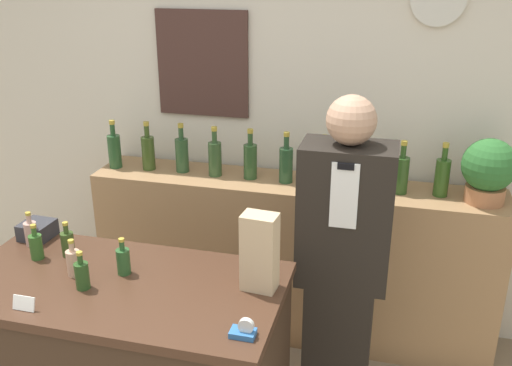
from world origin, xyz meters
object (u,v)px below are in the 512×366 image
potted_plant (488,169)px  shopkeeper (342,269)px  paper_bag (260,252)px  tape_dispenser (244,331)px

potted_plant → shopkeeper: bearing=-137.9°
shopkeeper → paper_bag: size_ratio=5.18×
shopkeeper → tape_dispenser: size_ratio=18.47×
paper_bag → shopkeeper: bearing=58.2°
potted_plant → tape_dispenser: 1.68m
potted_plant → tape_dispenser: size_ratio=3.83×
paper_bag → potted_plant: bearing=48.1°
potted_plant → paper_bag: bearing=-131.9°
tape_dispenser → potted_plant: bearing=56.1°
potted_plant → paper_bag: size_ratio=1.07×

